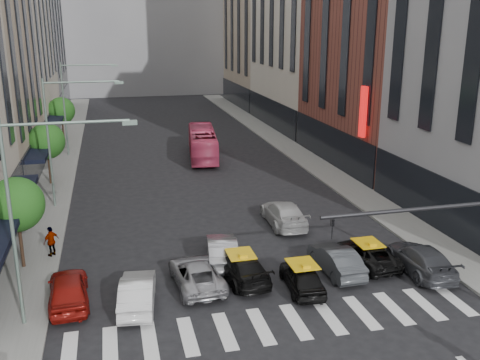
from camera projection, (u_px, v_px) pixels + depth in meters
ground at (294, 342)px, 22.10m from camera, size 160.00×160.00×0.00m
sidewalk_left at (59, 171)px, 47.39m from camera, size 3.00×96.00×0.15m
sidewalk_right at (303, 156)px, 52.67m from camera, size 3.00×96.00×0.15m
building_left_d at (27, 6)px, 74.54m from camera, size 8.00×18.00×30.00m
building_right_b at (378, 20)px, 47.49m from camera, size 8.00×18.00×26.00m
building_right_d at (261, 15)px, 82.62m from camera, size 8.00×18.00×28.00m
tree_near at (16, 205)px, 27.68m from camera, size 2.88×2.88×4.95m
tree_mid at (47, 141)px, 42.59m from camera, size 2.88×2.88×4.95m
tree_far at (61, 111)px, 57.50m from camera, size 2.88×2.88×4.95m
streetlamp_near at (33, 196)px, 21.86m from camera, size 5.38×0.25×9.00m
streetlamp_mid at (62, 126)px, 36.77m from camera, size 5.38×0.25×9.00m
streetlamp_far at (74, 96)px, 51.67m from camera, size 5.38×0.25×9.00m
liberty_sign at (363, 112)px, 41.93m from camera, size 0.30×0.70×4.00m
car_red at (68, 289)px, 24.92m from camera, size 2.07×4.58×1.53m
car_white_front at (137, 292)px, 24.74m from camera, size 2.04×4.54×1.45m
car_silver at (196, 273)px, 26.69m from camera, size 2.52×4.93×1.33m
taxi_left at (241, 267)px, 27.38m from camera, size 2.55×4.99×1.39m
taxi_center at (302, 277)px, 26.32m from camera, size 1.87×4.06×1.35m
car_grey_mid at (336, 260)px, 28.13m from camera, size 1.66×4.42×1.44m
taxi_right at (367, 254)px, 29.08m from camera, size 2.44×4.64×1.24m
car_grey_curb at (421, 259)px, 28.18m from camera, size 2.33×5.19×1.48m
car_row2_left at (222, 250)px, 29.23m from camera, size 2.17×4.71×1.49m
car_row2_right at (284, 213)px, 34.83m from camera, size 2.32×5.38×1.54m
bus at (203, 143)px, 52.05m from camera, size 3.74×10.67×2.91m
pedestrian_far at (51, 241)px, 29.77m from camera, size 1.02×1.00×1.72m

